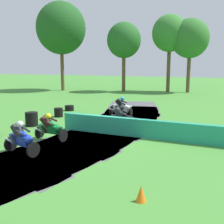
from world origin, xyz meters
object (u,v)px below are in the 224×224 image
at_px(motorcycle_fourth_white, 122,107).
at_px(tire_stack_extra_a, 69,108).
at_px(motorcycle_lead_blue, 21,138).
at_px(motorcycle_trailing_black, 121,118).
at_px(tire_stack_far, 59,112).
at_px(traffic_cone, 141,193).
at_px(tire_stack_mid_b, 32,119).
at_px(motorcycle_chase_green, 50,127).

distance_m(motorcycle_fourth_white, tire_stack_extra_a, 4.66).
relative_size(motorcycle_lead_blue, motorcycle_fourth_white, 1.01).
distance_m(motorcycle_trailing_black, tire_stack_far, 5.56).
bearing_deg(traffic_cone, tire_stack_mid_b, 143.06).
xyz_separation_m(motorcycle_fourth_white, traffic_cone, (4.36, -10.66, -0.44)).
height_order(motorcycle_chase_green, motorcycle_trailing_black, motorcycle_trailing_black).
bearing_deg(traffic_cone, tire_stack_far, 132.35).
height_order(motorcycle_fourth_white, tire_stack_far, motorcycle_fourth_white).
bearing_deg(tire_stack_extra_a, tire_stack_mid_b, -83.07).
bearing_deg(motorcycle_fourth_white, motorcycle_trailing_black, -70.57).
bearing_deg(motorcycle_lead_blue, motorcycle_chase_green, 92.72).
relative_size(motorcycle_fourth_white, traffic_cone, 3.82).
height_order(motorcycle_trailing_black, traffic_cone, motorcycle_trailing_black).
xyz_separation_m(motorcycle_lead_blue, tire_stack_far, (-2.92, 7.23, -0.36)).
relative_size(motorcycle_lead_blue, traffic_cone, 3.88).
distance_m(tire_stack_mid_b, tire_stack_extra_a, 5.39).
bearing_deg(tire_stack_mid_b, tire_stack_far, 91.27).
bearing_deg(motorcycle_trailing_black, tire_stack_mid_b, -169.30).
distance_m(tire_stack_mid_b, traffic_cone, 10.34).
bearing_deg(motorcycle_trailing_black, traffic_cone, -66.40).
xyz_separation_m(motorcycle_trailing_black, tire_stack_extra_a, (-5.78, 4.37, -0.46)).
bearing_deg(tire_stack_extra_a, tire_stack_far, -76.41).
xyz_separation_m(tire_stack_mid_b, tire_stack_extra_a, (-0.65, 5.34, -0.20)).
bearing_deg(traffic_cone, motorcycle_trailing_black, 113.60).
distance_m(motorcycle_lead_blue, motorcycle_fourth_white, 8.81).
relative_size(motorcycle_trailing_black, motorcycle_fourth_white, 1.00).
xyz_separation_m(motorcycle_trailing_black, tire_stack_mid_b, (-5.13, -0.97, -0.26)).
distance_m(motorcycle_lead_blue, traffic_cone, 5.75).
height_order(motorcycle_chase_green, traffic_cone, motorcycle_chase_green).
bearing_deg(motorcycle_trailing_black, motorcycle_fourth_white, 109.43).
bearing_deg(tire_stack_far, motorcycle_lead_blue, -67.99).
xyz_separation_m(motorcycle_chase_green, motorcycle_trailing_black, (2.37, 3.15, 0.03)).
bearing_deg(motorcycle_chase_green, motorcycle_lead_blue, -87.28).
height_order(tire_stack_far, traffic_cone, tire_stack_far).
height_order(motorcycle_lead_blue, tire_stack_far, motorcycle_lead_blue).
relative_size(motorcycle_chase_green, tire_stack_far, 2.83).
bearing_deg(tire_stack_mid_b, motorcycle_chase_green, -38.28).
distance_m(motorcycle_fourth_white, tire_stack_mid_b, 5.92).
bearing_deg(motorcycle_fourth_white, motorcycle_lead_blue, -96.80).
bearing_deg(tire_stack_far, motorcycle_chase_green, -61.04).
height_order(motorcycle_chase_green, tire_stack_far, motorcycle_chase_green).
xyz_separation_m(motorcycle_trailing_black, tire_stack_far, (-5.19, 1.96, -0.36)).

